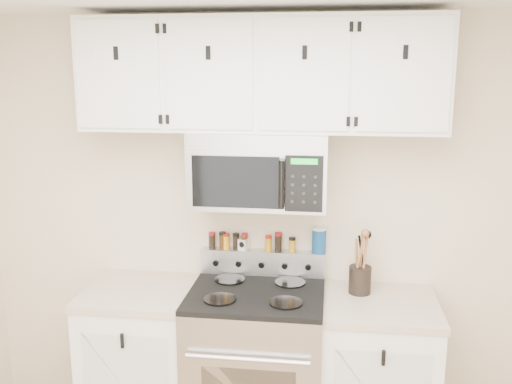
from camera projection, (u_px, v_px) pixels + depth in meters
back_wall at (263, 225)px, 3.46m from camera, size 3.50×0.01×2.50m
range at (256, 366)px, 3.32m from camera, size 0.76×0.65×1.10m
base_cabinet_left at (144, 360)px, 3.44m from camera, size 0.64×0.62×0.92m
base_cabinet_right at (376, 376)px, 3.25m from camera, size 0.64×0.62×0.92m
microwave at (259, 169)px, 3.20m from camera, size 0.76×0.44×0.42m
upper_cabinets at (260, 74)px, 3.11m from camera, size 2.00×0.35×0.62m
utensil_crock at (360, 278)px, 3.26m from camera, size 0.13×0.13×0.37m
kitchen_timer at (243, 244)px, 3.47m from camera, size 0.07×0.07×0.07m
salt_canister at (319, 240)px, 3.40m from camera, size 0.08×0.08×0.16m
spice_jar_0 at (212, 240)px, 3.49m from camera, size 0.04×0.04×0.10m
spice_jar_1 at (222, 240)px, 3.48m from camera, size 0.04×0.04×0.11m
spice_jar_2 at (226, 241)px, 3.48m from camera, size 0.04×0.04×0.10m
spice_jar_3 at (236, 241)px, 3.47m from camera, size 0.04×0.04×0.10m
spice_jar_4 at (245, 241)px, 3.46m from camera, size 0.04×0.04×0.10m
spice_jar_5 at (268, 243)px, 3.45m from camera, size 0.04×0.04×0.10m
spice_jar_6 at (278, 242)px, 3.44m from camera, size 0.04×0.04×0.11m
spice_jar_7 at (292, 244)px, 3.43m from camera, size 0.04×0.04×0.09m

